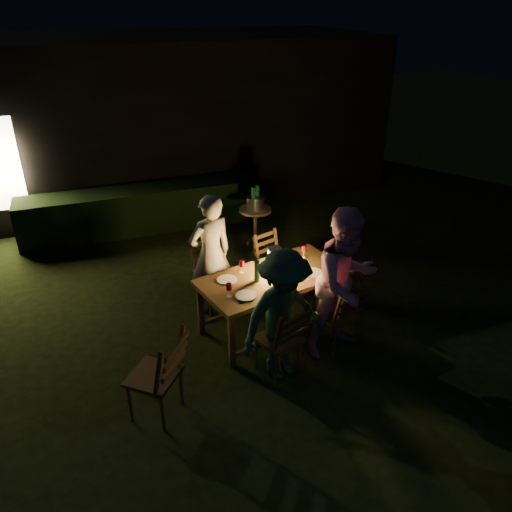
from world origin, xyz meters
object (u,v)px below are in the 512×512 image
object	(u,v)px
bottle_bucket_a	(253,201)
bottle_table	(257,271)
chair_near_right	(338,326)
bottle_bucket_b	(257,199)
person_house_side	(211,255)
ice_bucket	(255,203)
chair_near_left	(280,350)
chair_spare	(157,389)
dining_table	(273,281)
chair_end	(344,283)
person_opp_right	(346,283)
lantern	(275,262)
person_opp_left	(283,316)
chair_far_right	(274,273)
chair_far_left	(214,292)
side_table	(255,214)

from	to	relation	value
bottle_bucket_a	bottle_table	bearing A→B (deg)	-108.79
chair_near_right	bottle_bucket_b	bearing A→B (deg)	78.96
person_house_side	ice_bucket	size ratio (longest dim) A/B	5.65
ice_bucket	bottle_table	bearing A→B (deg)	-109.60
chair_near_left	chair_spare	world-z (taller)	chair_spare
dining_table	person_house_side	size ratio (longest dim) A/B	1.20
person_house_side	chair_near_right	bearing A→B (deg)	119.49
chair_near_right	chair_end	size ratio (longest dim) A/B	1.06
ice_bucket	person_house_side	bearing A→B (deg)	-127.63
person_opp_right	chair_end	bearing A→B (deg)	46.34
person_house_side	lantern	world-z (taller)	person_house_side
chair_spare	person_opp_left	distance (m)	1.53
person_house_side	person_opp_left	distance (m)	1.64
chair_far_right	bottle_bucket_b	xyz separation A→B (m)	(0.27, 1.43, 0.62)
chair_near_left	bottle_bucket_a	size ratio (longest dim) A/B	3.12
bottle_table	chair_far_left	bearing A→B (deg)	117.72
chair_far_right	person_opp_right	world-z (taller)	person_opp_right
chair_far_left	side_table	size ratio (longest dim) A/B	1.30
dining_table	bottle_table	xyz separation A→B (m)	(-0.24, -0.06, 0.22)
person_opp_left	ice_bucket	size ratio (longest dim) A/B	5.33
person_opp_left	ice_bucket	distance (m)	3.27
person_opp_left	chair_spare	bearing A→B (deg)	171.99
ice_bucket	bottle_bucket_b	bearing A→B (deg)	38.66
chair_near_left	lantern	size ratio (longest dim) A/B	2.85
lantern	bottle_bucket_a	bearing A→B (deg)	77.12
person_opp_left	bottle_bucket_a	size ratio (longest dim) A/B	5.00
person_house_side	person_opp_left	world-z (taller)	person_house_side
chair_near_right	person_house_side	distance (m)	1.91
chair_near_left	chair_spare	bearing A→B (deg)	167.50
chair_spare	person_opp_left	world-z (taller)	person_opp_left
person_opp_left	ice_bucket	bearing A→B (deg)	62.14
lantern	bottle_bucket_a	size ratio (longest dim) A/B	1.09
person_house_side	ice_bucket	bearing A→B (deg)	-140.71
lantern	bottle_table	distance (m)	0.30
person_opp_right	bottle_table	world-z (taller)	person_opp_right
chair_near_left	chair_near_right	size ratio (longest dim) A/B	1.05
chair_far_left	chair_near_left	bearing A→B (deg)	87.05
chair_end	bottle_table	world-z (taller)	bottle_table
dining_table	chair_near_right	xyz separation A→B (m)	(0.61, -0.65, -0.41)
chair_near_right	chair_far_right	world-z (taller)	chair_near_right
chair_near_left	bottle_bucket_a	bearing A→B (deg)	56.00
person_house_side	lantern	bearing A→B (deg)	123.00
chair_near_left	side_table	bearing A→B (deg)	55.32
chair_spare	bottle_table	size ratio (longest dim) A/B	3.87
lantern	bottle_table	bearing A→B (deg)	-157.46
person_house_side	bottle_table	world-z (taller)	person_house_side
chair_near_right	person_house_side	size ratio (longest dim) A/B	0.56
person_opp_left	ice_bucket	world-z (taller)	person_opp_left
chair_far_left	chair_far_right	bearing A→B (deg)	176.86
chair_far_right	lantern	world-z (taller)	lantern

